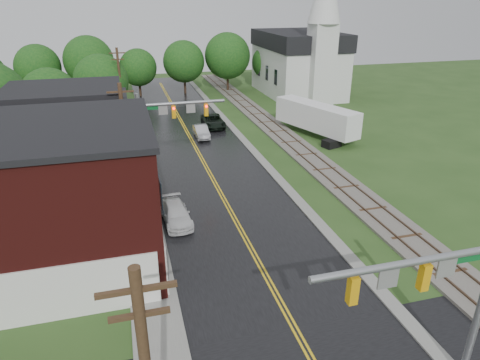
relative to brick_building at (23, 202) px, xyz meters
name	(u,v)px	position (x,y,z in m)	size (l,w,h in m)	color
main_road	(202,159)	(12.48, 15.00, -4.15)	(10.00, 90.00, 0.02)	black
curb_right	(242,139)	(17.88, 20.00, -4.15)	(0.80, 70.00, 0.12)	gray
sidewalk_left	(139,186)	(6.28, 10.00, -4.15)	(2.40, 50.00, 0.12)	gray
brick_building	(23,202)	(0.00, 0.00, 0.00)	(14.30, 10.30, 8.30)	#4A120F
yellow_house	(72,151)	(1.48, 11.00, -0.95)	(8.00, 7.00, 6.40)	tan
darkred_building	(92,130)	(2.48, 20.00, -1.95)	(7.00, 6.00, 4.40)	#3F0F0C
church	(302,57)	(32.48, 38.74, 1.68)	(10.40, 18.40, 20.00)	silver
railroad	(281,134)	(22.48, 20.00, -4.05)	(3.20, 80.00, 0.30)	#59544C
traffic_signal_near	(440,286)	(15.96, -13.00, 0.82)	(7.34, 0.30, 7.20)	gray
traffic_signal_far	(165,119)	(9.01, 12.00, 0.82)	(7.34, 0.43, 7.20)	gray
utility_pole_b	(126,143)	(5.68, 7.00, 0.57)	(1.80, 0.28, 9.00)	#382616
utility_pole_c	(121,86)	(5.68, 29.00, 0.57)	(1.80, 0.28, 9.00)	#382616
tree_left_c	(52,98)	(-1.36, 24.90, 0.36)	(6.00, 6.00, 7.65)	black
tree_left_e	(103,83)	(3.64, 30.90, 0.66)	(6.40, 6.40, 8.16)	black
suv_dark	(213,121)	(15.82, 25.27, -3.44)	(2.36, 5.11, 1.42)	black
sedan_silver	(201,132)	(13.70, 21.58, -3.50)	(1.38, 3.96, 1.30)	#AFAFB4
pickup_white	(176,214)	(8.49, 3.12, -3.52)	(1.77, 4.34, 1.26)	silver
semi_trailer	(316,117)	(26.05, 18.82, -2.03)	(5.87, 11.08, 3.53)	black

